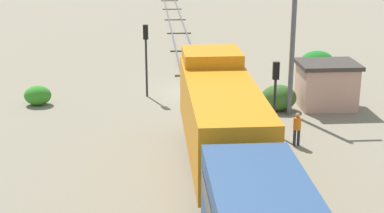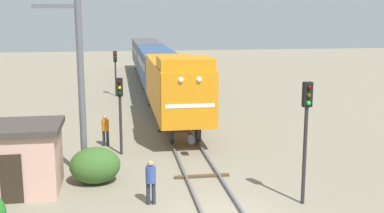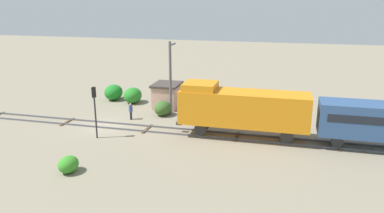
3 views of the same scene
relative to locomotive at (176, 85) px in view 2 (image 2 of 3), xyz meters
name	(u,v)px [view 2 (image 2 of 3)]	position (x,y,z in m)	size (l,w,h in m)	color
locomotive	(176,85)	(0.00, 0.00, 0.00)	(2.90, 11.60, 4.60)	orange
passenger_car_leading	(157,65)	(0.00, 13.34, -0.25)	(2.84, 14.00, 3.66)	#2D4C7A
passenger_car_trailing	(146,52)	(0.00, 27.94, -0.25)	(2.84, 14.00, 3.66)	#4C4C51
traffic_signal_near	(306,121)	(3.20, -12.21, 0.40)	(0.32, 0.34, 4.59)	#262628
traffic_signal_mid	(120,102)	(-3.40, -4.71, -0.07)	(0.32, 0.34, 3.88)	#262628
traffic_signal_far	(115,65)	(-3.60, 12.99, -0.10)	(0.32, 0.34, 3.83)	#262628
worker_near_track	(151,179)	(-2.40, -11.39, -1.78)	(0.38, 0.38, 1.70)	#262B38
worker_by_signal	(105,128)	(-4.20, -3.01, -1.78)	(0.38, 0.38, 1.70)	#262B38
catenary_mast	(80,84)	(-5.06, -7.98, 1.31)	(1.94, 0.28, 7.67)	#595960
relay_hut	(17,157)	(-7.50, -9.20, -1.38)	(3.50, 2.90, 2.74)	#D19E8C
bush_near	(95,165)	(-4.53, -8.74, -2.01)	(2.10, 1.72, 1.53)	#365F26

